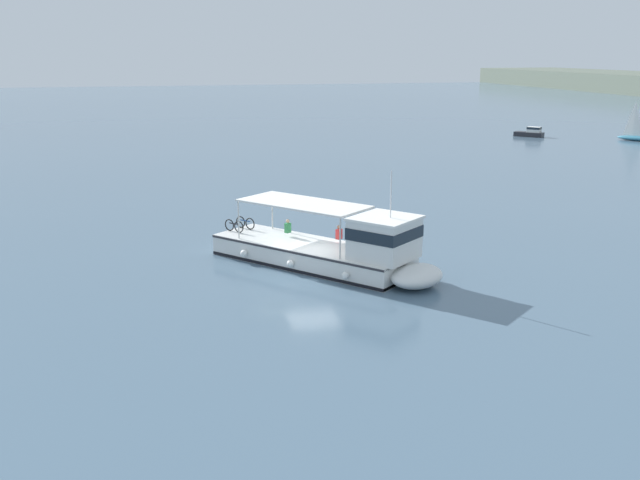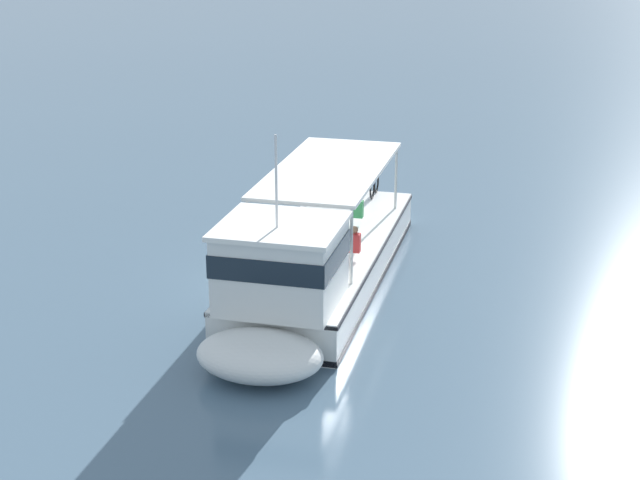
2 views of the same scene
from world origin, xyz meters
The scene contains 2 objects.
ground_plane centered at (0.00, 0.00, 0.00)m, with size 400.00×400.00×0.00m, color slate.
ferry_main centered at (-0.07, 1.21, 1.01)m, with size 11.85×10.37×5.32m.
Camera 2 is at (14.41, 20.74, 10.36)m, focal length 54.55 mm.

